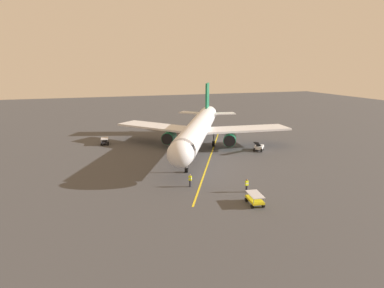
% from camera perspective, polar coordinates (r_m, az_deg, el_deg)
% --- Properties ---
extents(ground_plane, '(220.00, 220.00, 0.00)m').
position_cam_1_polar(ground_plane, '(63.23, -0.93, -0.53)').
color(ground_plane, '#424244').
extents(apron_lead_in_line, '(18.08, 35.89, 0.01)m').
position_cam_1_polar(apron_lead_in_line, '(55.87, 3.12, -2.45)').
color(apron_lead_in_line, yellow).
rests_on(apron_lead_in_line, ground).
extents(airplane, '(31.55, 37.54, 11.50)m').
position_cam_1_polar(airplane, '(60.69, 1.16, 2.74)').
color(airplane, silver).
rests_on(airplane, ground).
extents(ground_crew_marshaller, '(0.42, 0.29, 1.71)m').
position_cam_1_polar(ground_crew_marshaller, '(41.51, 9.53, -7.12)').
color(ground_crew_marshaller, '#23232D').
rests_on(ground_crew_marshaller, ground).
extents(ground_crew_wing_walker, '(0.47, 0.45, 1.71)m').
position_cam_1_polar(ground_crew_wing_walker, '(42.66, -0.33, -6.35)').
color(ground_crew_wing_walker, '#23232D').
rests_on(ground_crew_wing_walker, ground).
extents(baggage_cart_near_nose, '(1.73, 2.70, 1.27)m').
position_cam_1_polar(baggage_cart_near_nose, '(67.43, -14.99, 0.47)').
color(baggage_cart_near_nose, black).
rests_on(baggage_cart_near_nose, ground).
extents(belt_loader_portside, '(3.81, 4.31, 2.32)m').
position_cam_1_polar(belt_loader_portside, '(61.63, 11.57, -0.50)').
color(belt_loader_portside, white).
rests_on(belt_loader_portside, ground).
extents(baggage_cart_starboard_side, '(1.82, 2.75, 1.27)m').
position_cam_1_polar(baggage_cart_starboard_side, '(38.26, 10.91, -9.39)').
color(baggage_cart_starboard_side, yellow).
rests_on(baggage_cart_starboard_side, ground).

